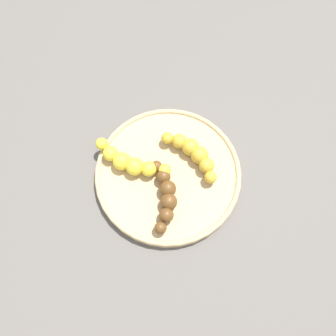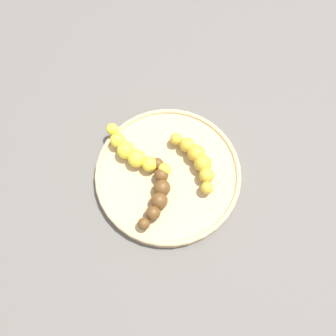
% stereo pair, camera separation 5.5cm
% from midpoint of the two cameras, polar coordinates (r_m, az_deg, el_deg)
% --- Properties ---
extents(ground_plane, '(2.40, 2.40, 0.00)m').
position_cam_midpoint_polar(ground_plane, '(0.59, -2.67, -1.71)').
color(ground_plane, '#56514C').
extents(fruit_bowl, '(0.27, 0.27, 0.02)m').
position_cam_midpoint_polar(fruit_bowl, '(0.57, -2.72, -1.30)').
color(fruit_bowl, tan).
rests_on(fruit_bowl, ground_plane).
extents(banana_overripe, '(0.12, 0.08, 0.03)m').
position_cam_midpoint_polar(banana_overripe, '(0.54, -3.42, -5.53)').
color(banana_overripe, '#593819').
rests_on(banana_overripe, fruit_bowl).
extents(banana_spotted, '(0.13, 0.06, 0.03)m').
position_cam_midpoint_polar(banana_spotted, '(0.56, 1.97, 2.52)').
color(banana_spotted, gold).
rests_on(banana_spotted, fruit_bowl).
extents(banana_yellow, '(0.13, 0.10, 0.03)m').
position_cam_midpoint_polar(banana_yellow, '(0.57, -10.01, 0.84)').
color(banana_yellow, yellow).
rests_on(banana_yellow, fruit_bowl).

